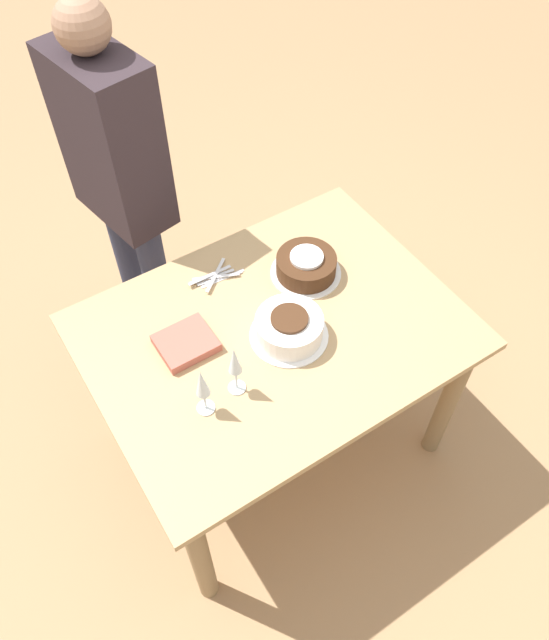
{
  "coord_description": "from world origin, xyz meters",
  "views": [
    {
      "loc": [
        0.69,
        1.06,
        2.45
      ],
      "look_at": [
        0.0,
        0.0,
        0.83
      ],
      "focal_mm": 35.0,
      "sensor_mm": 36.0,
      "label": 1
    }
  ],
  "objects_px": {
    "cake_front_chocolate": "(306,266)",
    "wine_glass_near": "(202,385)",
    "wine_glass_far": "(235,363)",
    "person_cutting": "(118,171)",
    "cake_center_white": "(289,328)"
  },
  "relations": [
    {
      "from": "cake_front_chocolate",
      "to": "wine_glass_near",
      "type": "height_order",
      "value": "wine_glass_near"
    },
    {
      "from": "wine_glass_near",
      "to": "wine_glass_far",
      "type": "xyz_separation_m",
      "value": [
        -0.12,
        -0.01,
        0.01
      ]
    },
    {
      "from": "cake_front_chocolate",
      "to": "person_cutting",
      "type": "distance_m",
      "value": 0.79
    },
    {
      "from": "cake_center_white",
      "to": "wine_glass_near",
      "type": "relative_size",
      "value": 1.3
    },
    {
      "from": "cake_center_white",
      "to": "cake_front_chocolate",
      "type": "relative_size",
      "value": 1.03
    },
    {
      "from": "cake_center_white",
      "to": "wine_glass_far",
      "type": "relative_size",
      "value": 1.26
    },
    {
      "from": "cake_center_white",
      "to": "wine_glass_far",
      "type": "xyz_separation_m",
      "value": [
        0.25,
        0.08,
        0.1
      ]
    },
    {
      "from": "wine_glass_far",
      "to": "person_cutting",
      "type": "xyz_separation_m",
      "value": [
        -0.06,
        -0.95,
        0.05
      ]
    },
    {
      "from": "wine_glass_near",
      "to": "wine_glass_far",
      "type": "distance_m",
      "value": 0.12
    },
    {
      "from": "person_cutting",
      "to": "cake_front_chocolate",
      "type": "bearing_deg",
      "value": 20.55
    },
    {
      "from": "cake_center_white",
      "to": "cake_front_chocolate",
      "type": "height_order",
      "value": "cake_center_white"
    },
    {
      "from": "wine_glass_far",
      "to": "cake_center_white",
      "type": "bearing_deg",
      "value": -161.98
    },
    {
      "from": "cake_front_chocolate",
      "to": "cake_center_white",
      "type": "bearing_deg",
      "value": 44.19
    },
    {
      "from": "cake_center_white",
      "to": "person_cutting",
      "type": "distance_m",
      "value": 0.9
    },
    {
      "from": "cake_front_chocolate",
      "to": "person_cutting",
      "type": "bearing_deg",
      "value": -58.92
    }
  ]
}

